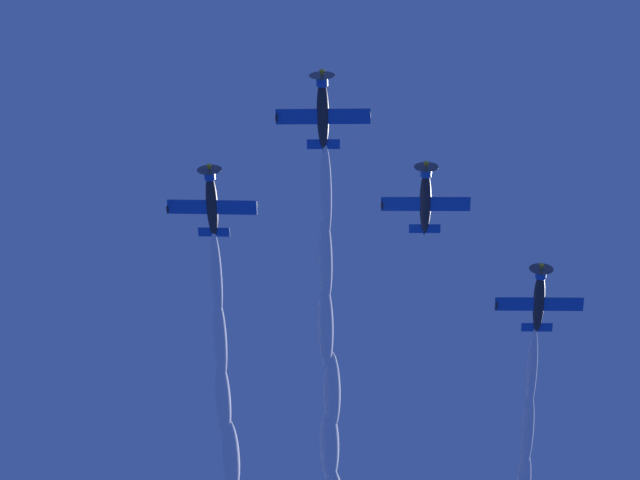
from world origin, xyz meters
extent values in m
ellipsoid|color=#232328|center=(3.02, -3.81, 87.93)|extent=(2.39, 6.08, 0.94)
cylinder|color=#194CB2|center=(2.39, -1.13, 87.93)|extent=(1.15, 1.02, 0.99)
cone|color=yellow|center=(2.25, -0.55, 87.93)|extent=(0.60, 0.73, 0.47)
cylinder|color=#3F3F47|center=(2.28, -0.68, 87.93)|extent=(2.13, 0.53, 2.18)
cube|color=#194CB2|center=(3.06, -3.99, 87.78)|extent=(7.73, 2.99, 0.45)
ellipsoid|color=#232328|center=(-0.58, -4.85, 87.94)|extent=(0.41, 0.85, 0.23)
ellipsoid|color=#232328|center=(6.70, -3.13, 87.63)|extent=(0.41, 0.85, 0.23)
cube|color=#194CB2|center=(3.63, -6.39, 87.98)|extent=(2.85, 1.42, 0.20)
cube|color=#232328|center=(3.66, -6.44, 88.43)|extent=(0.38, 1.01, 1.00)
ellipsoid|color=#1E232D|center=(2.97, -3.55, 88.31)|extent=(0.96, 1.48, 0.61)
ellipsoid|color=#232328|center=(-3.32, -14.47, 90.14)|extent=(2.40, 6.08, 1.07)
cylinder|color=#194CB2|center=(-3.95, -11.78, 90.08)|extent=(1.16, 1.02, 1.01)
cone|color=yellow|center=(-4.09, -11.20, 90.07)|extent=(0.61, 0.73, 0.49)
cylinder|color=#3F3F47|center=(-4.06, -11.33, 90.07)|extent=(2.16, 0.52, 2.20)
cube|color=#194CB2|center=(-3.28, -14.65, 89.99)|extent=(7.73, 2.99, 0.55)
ellipsoid|color=#232328|center=(-6.92, -15.50, 90.18)|extent=(0.41, 0.85, 0.25)
ellipsoid|color=#232328|center=(0.36, -13.79, 89.79)|extent=(0.41, 0.85, 0.25)
cube|color=#194CB2|center=(-2.71, -17.04, 90.23)|extent=(2.85, 1.42, 0.25)
cube|color=#232328|center=(-2.67, -17.08, 90.69)|extent=(0.39, 1.01, 1.02)
ellipsoid|color=#1E232D|center=(-3.36, -14.19, 90.50)|extent=(0.96, 1.48, 0.64)
ellipsoid|color=#232328|center=(14.22, -9.65, 88.90)|extent=(2.42, 6.08, 1.09)
cylinder|color=#194CB2|center=(13.59, -6.97, 88.85)|extent=(1.19, 1.01, 1.04)
cone|color=yellow|center=(13.45, -6.39, 88.84)|extent=(0.62, 0.72, 0.50)
cylinder|color=#3F3F47|center=(13.48, -6.52, 88.84)|extent=(2.21, 0.51, 2.26)
cube|color=#194CB2|center=(14.25, -9.84, 88.76)|extent=(7.72, 2.99, 0.77)
ellipsoid|color=#232328|center=(10.62, -10.69, 89.06)|extent=(0.42, 0.85, 0.25)
ellipsoid|color=#232328|center=(17.89, -8.98, 88.45)|extent=(0.42, 0.85, 0.25)
cube|color=#194CB2|center=(14.83, -12.22, 89.00)|extent=(2.84, 1.42, 0.33)
cube|color=#232328|center=(14.88, -12.27, 89.45)|extent=(0.42, 1.00, 1.03)
ellipsoid|color=#1E232D|center=(14.19, -9.37, 89.27)|extent=(0.98, 1.47, 0.66)
ellipsoid|color=#232328|center=(-10.91, -25.26, 87.84)|extent=(2.39, 6.08, 0.97)
cylinder|color=#194CB2|center=(-11.55, -22.57, 87.83)|extent=(1.16, 1.02, 1.00)
cone|color=yellow|center=(-11.68, -21.99, 87.83)|extent=(0.61, 0.73, 0.47)
cylinder|color=#3F3F47|center=(-11.65, -22.13, 87.83)|extent=(2.14, 0.52, 2.19)
cube|color=#194CB2|center=(-10.88, -25.44, 87.70)|extent=(7.73, 2.99, 0.50)
ellipsoid|color=#232328|center=(-14.52, -26.29, 87.88)|extent=(0.41, 0.85, 0.23)
ellipsoid|color=#232328|center=(-7.24, -24.58, 87.52)|extent=(0.41, 0.85, 0.23)
cube|color=#194CB2|center=(-10.31, -27.83, 87.90)|extent=(2.85, 1.42, 0.22)
cube|color=#232328|center=(-10.27, -27.88, 88.35)|extent=(0.38, 1.01, 1.01)
ellipsoid|color=#1E232D|center=(-10.96, -24.99, 88.22)|extent=(0.96, 1.48, 0.62)
ellipsoid|color=white|center=(4.47, -10.55, 87.92)|extent=(2.89, 8.56, 0.98)
ellipsoid|color=white|center=(6.11, -16.77, 88.01)|extent=(3.11, 8.61, 1.20)
ellipsoid|color=white|center=(7.73, -23.07, 87.92)|extent=(3.33, 8.67, 1.43)
ellipsoid|color=white|center=(8.93, -30.00, 88.20)|extent=(3.54, 8.72, 1.65)
ellipsoid|color=white|center=(10.62, -35.72, 88.16)|extent=(3.76, 8.77, 1.88)
ellipsoid|color=white|center=(15.80, -16.25, 88.88)|extent=(2.89, 8.56, 0.98)
ellipsoid|color=white|center=(17.38, -22.59, 88.98)|extent=(3.11, 8.61, 1.20)
ellipsoid|color=white|center=(19.05, -29.08, 89.04)|extent=(3.33, 8.67, 1.43)
ellipsoid|color=white|center=(20.15, -35.39, 89.01)|extent=(3.54, 8.72, 1.65)
ellipsoid|color=white|center=(-9.12, -32.08, 87.86)|extent=(2.89, 8.56, 0.98)
ellipsoid|color=white|center=(-7.61, -38.45, 87.86)|extent=(3.11, 8.61, 1.20)
camera|label=1|loc=(-4.50, 26.15, 1.87)|focal=63.43mm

